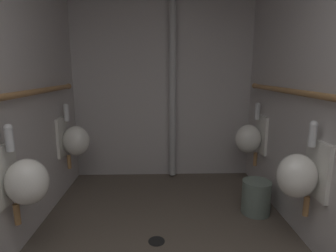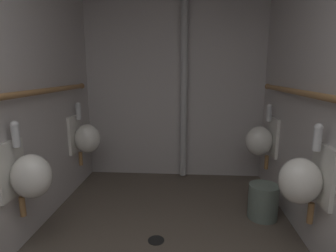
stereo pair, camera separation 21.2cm
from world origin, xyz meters
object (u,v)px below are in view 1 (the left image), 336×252
urinal_right_far (250,138)px  floor_drain (157,241)px  urinal_left_far (74,140)px  urinal_left_mid (24,181)px  waste_bin (256,197)px  urinal_right_mid (300,174)px  standpipe_back_wall (173,82)px

urinal_right_far → floor_drain: 1.61m
urinal_left_far → floor_drain: 1.49m
urinal_left_mid → waste_bin: (1.93, 0.64, -0.47)m
urinal_left_mid → urinal_right_far: (2.03, 1.20, 0.00)m
waste_bin → urinal_right_mid: bearing=-80.8°
urinal_right_mid → standpipe_back_wall: size_ratio=0.30×
urinal_left_mid → urinal_left_far: size_ratio=1.00×
waste_bin → standpipe_back_wall: bearing=128.5°
urinal_left_mid → urinal_right_far: size_ratio=1.00×
floor_drain → urinal_right_far: bearing=42.6°
urinal_left_mid → standpipe_back_wall: size_ratio=0.30×
urinal_left_mid → floor_drain: urinal_left_mid is taller
standpipe_back_wall → urinal_left_far: bearing=-157.7°
urinal_right_mid → urinal_right_far: 1.14m
urinal_left_mid → urinal_right_mid: same height
urinal_left_mid → urinal_left_far: 1.17m
urinal_right_far → waste_bin: (-0.09, -0.56, -0.47)m
urinal_left_mid → urinal_right_mid: bearing=1.5°
urinal_left_far → urinal_right_mid: (2.03, -1.11, 0.00)m
urinal_right_mid → floor_drain: bearing=172.7°
urinal_left_far → standpipe_back_wall: size_ratio=0.30×
waste_bin → floor_drain: bearing=-155.9°
floor_drain → standpipe_back_wall: bearing=82.0°
urinal_left_far → standpipe_back_wall: bearing=22.3°
urinal_right_far → floor_drain: size_ratio=5.39×
urinal_right_mid → urinal_right_far: (0.00, 1.14, 0.00)m
urinal_left_far → urinal_right_mid: 2.31m
urinal_left_far → urinal_right_far: 2.03m
urinal_left_mid → waste_bin: 2.09m
urinal_left_far → urinal_right_mid: bearing=-28.7°
urinal_left_far → floor_drain: (0.94, -0.97, -0.64)m
urinal_left_far → waste_bin: (1.93, -0.53, -0.47)m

